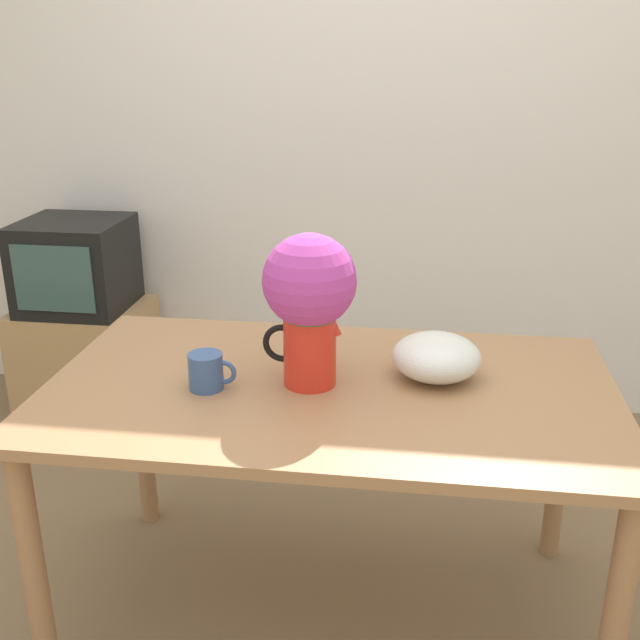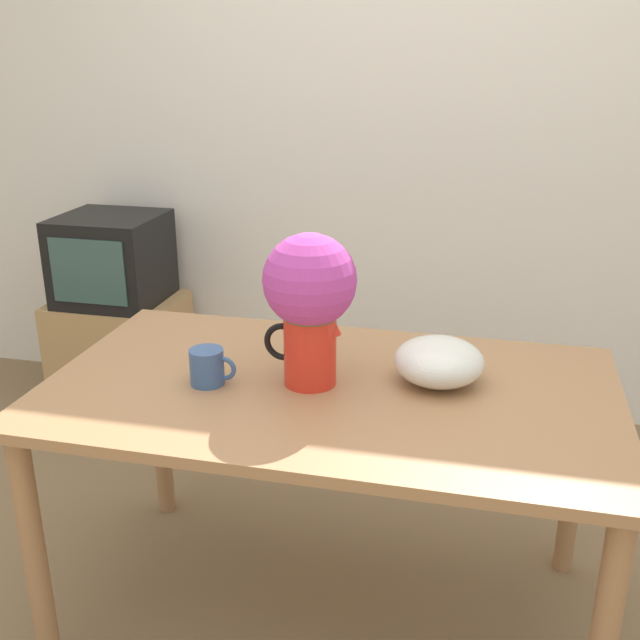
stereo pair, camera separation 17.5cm
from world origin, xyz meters
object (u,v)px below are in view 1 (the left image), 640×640
object	(u,v)px
tv_set	(76,265)
white_bowl	(436,357)
flower_vase	(309,296)
coffee_mug	(207,371)

from	to	relation	value
tv_set	white_bowl	bearing A→B (deg)	-34.91
flower_vase	white_bowl	distance (m)	0.39
flower_vase	white_bowl	size ratio (longest dim) A/B	1.71
white_bowl	tv_set	distance (m)	1.86
flower_vase	tv_set	world-z (taller)	flower_vase
tv_set	coffee_mug	bearing A→B (deg)	-52.35
coffee_mug	white_bowl	world-z (taller)	white_bowl
coffee_mug	white_bowl	bearing A→B (deg)	14.31
coffee_mug	white_bowl	size ratio (longest dim) A/B	0.53
coffee_mug	white_bowl	distance (m)	0.61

